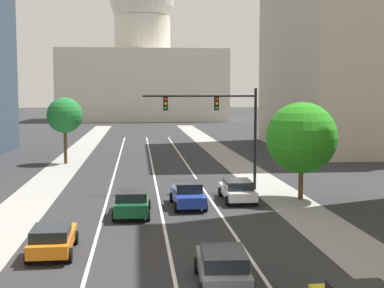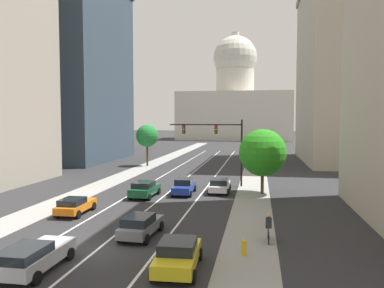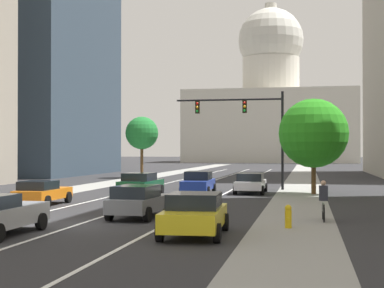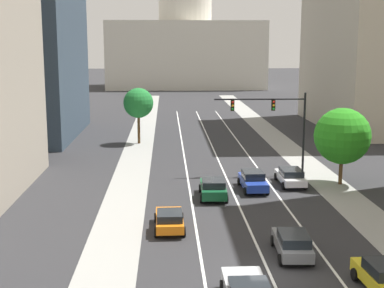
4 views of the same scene
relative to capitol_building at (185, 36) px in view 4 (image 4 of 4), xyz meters
The scene contains 16 objects.
ground_plane 86.23m from the capitol_building, 90.00° to the right, with size 400.00×400.00×0.00m, color #2B2B2D.
sidewalk_left 91.56m from the capitol_building, 95.40° to the right, with size 3.29×130.00×0.01m, color gray.
sidewalk_right 91.56m from the capitol_building, 84.60° to the right, with size 3.29×130.00×0.01m, color gray.
lane_stripe_left 101.12m from the capitol_building, 91.97° to the right, with size 0.16×90.00×0.01m, color white.
lane_stripe_center 101.06m from the capitol_building, 90.00° to the right, with size 0.16×90.00×0.01m, color white.
lane_stripe_right 101.12m from the capitol_building, 88.03° to the right, with size 0.16×90.00×0.01m, color white.
office_tower_far_left 84.06m from the capitol_building, 107.91° to the right, with size 18.62×23.56×33.00m.
capitol_building is the anchor object (origin of this frame).
car_blue 108.83m from the capitol_building, 89.09° to the right, with size 2.09×4.61×1.56m.
car_gray 122.96m from the capitol_building, 89.20° to the right, with size 2.10×4.35×1.46m.
car_orange 118.37m from the capitol_building, 92.51° to the right, with size 2.00×4.22×1.34m.
car_white 107.48m from the capitol_building, 87.23° to the right, with size 2.05×4.64×1.41m.
car_green 110.98m from the capitol_building, 90.89° to the right, with size 2.21×4.55×1.52m.
traffic_signal_mast 103.03m from the capitol_building, 87.39° to the right, with size 8.28×0.39×7.45m.
street_tree_mid_right 107.39m from the capitol_building, 84.94° to the right, with size 4.73×4.73×6.52m.
street_tree_near_left 87.19m from the capitol_building, 95.68° to the right, with size 3.56×3.56×6.65m.
Camera 4 is at (-5.29, -26.05, 11.78)m, focal length 51.33 mm.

